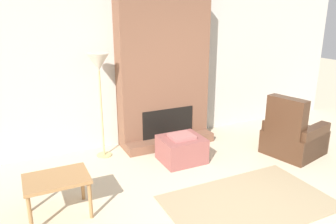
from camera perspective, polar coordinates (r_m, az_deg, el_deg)
ground_plane at (r=4.17m, az=16.37°, el=-17.94°), size 24.00×24.00×0.00m
wall_back at (r=6.04m, az=-1.71°, el=7.27°), size 8.35×0.06×2.60m
fireplace at (r=5.84m, az=-0.76°, el=6.39°), size 1.65×0.64×2.60m
ottoman at (r=5.33m, az=2.36°, el=-6.42°), size 0.68×0.61×0.45m
armchair at (r=5.91m, az=20.78°, el=-4.20°), size 1.03×0.98×1.04m
side_table at (r=4.11m, az=-18.81°, el=-11.53°), size 0.73×0.53×0.50m
floor_lamp_left at (r=5.25m, az=-11.98°, el=7.58°), size 0.34×0.34×1.72m
area_rug at (r=4.47m, az=13.88°, el=-14.99°), size 2.10×1.30×0.01m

